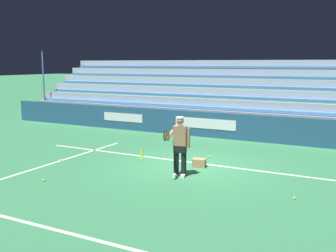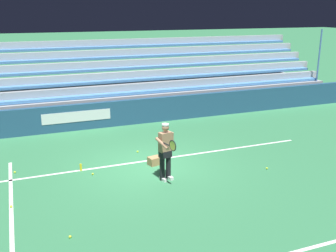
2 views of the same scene
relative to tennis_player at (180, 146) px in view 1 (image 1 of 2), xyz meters
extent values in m
plane|color=#337A4C|center=(0.18, -1.11, -0.89)|extent=(160.00, 160.00, 0.00)
cube|color=white|center=(0.18, -1.61, -0.89)|extent=(12.00, 0.10, 0.01)
cube|color=white|center=(0.18, 4.39, -0.89)|extent=(8.22, 0.10, 0.01)
cube|color=navy|center=(0.18, -6.03, -0.34)|extent=(25.18, 0.24, 1.10)
cube|color=silver|center=(1.64, -5.90, -0.29)|extent=(2.80, 0.01, 0.44)
cube|color=silver|center=(5.90, -5.90, -0.29)|extent=(2.20, 0.01, 0.40)
cube|color=#9EA3A8|center=(0.18, -8.63, -0.34)|extent=(23.92, 4.00, 1.10)
cube|color=#4C89CC|center=(0.18, -7.03, 0.29)|extent=(23.45, 0.40, 0.12)
cube|color=#9EA3A8|center=(0.18, -7.31, 0.43)|extent=(23.92, 0.24, 0.45)
cube|color=#4C89CC|center=(0.18, -7.83, 0.74)|extent=(23.45, 0.40, 0.12)
cube|color=#9EA3A8|center=(0.18, -8.11, 0.88)|extent=(23.92, 0.24, 0.45)
cube|color=#4C89CC|center=(0.18, -8.63, 1.19)|extent=(23.45, 0.40, 0.12)
cube|color=#9EA3A8|center=(0.18, -8.91, 1.33)|extent=(23.92, 0.24, 0.45)
cube|color=#4C89CC|center=(0.18, -9.43, 1.64)|extent=(23.45, 0.40, 0.12)
cube|color=#9EA3A8|center=(0.18, -9.71, 1.78)|extent=(23.92, 0.24, 0.45)
cube|color=#4C89CC|center=(0.18, -10.23, 2.09)|extent=(23.45, 0.40, 0.12)
cube|color=#9EA3A8|center=(0.18, -10.51, 2.23)|extent=(23.92, 0.24, 0.45)
cylinder|color=#4C70B2|center=(11.78, -6.73, 1.03)|extent=(0.08, 0.08, 3.85)
cylinder|color=black|center=(-0.11, -0.05, -0.45)|extent=(0.15, 0.15, 0.88)
cylinder|color=black|center=(0.11, 0.00, -0.45)|extent=(0.15, 0.15, 0.88)
cube|color=white|center=(-0.12, 0.00, -0.85)|extent=(0.17, 0.30, 0.09)
cube|color=white|center=(0.09, 0.05, -0.85)|extent=(0.17, 0.30, 0.09)
cube|color=black|center=(0.00, -0.03, -0.09)|extent=(0.38, 0.29, 0.20)
cube|color=#A37556|center=(0.00, -0.03, 0.28)|extent=(0.40, 0.29, 0.58)
sphere|color=#A37556|center=(0.00, -0.02, 0.71)|extent=(0.21, 0.21, 0.21)
cylinder|color=white|center=(0.00, -0.02, 0.80)|extent=(0.20, 0.20, 0.05)
cylinder|color=#A37556|center=(-0.24, -0.08, 0.24)|extent=(0.09, 0.09, 0.56)
cylinder|color=#A37556|center=(0.19, 0.22, 0.33)|extent=(0.22, 0.59, 0.24)
cylinder|color=black|center=(0.14, 0.46, 0.38)|extent=(0.10, 0.30, 0.03)
torus|color=black|center=(0.08, 0.73, 0.42)|extent=(0.09, 0.31, 0.31)
cylinder|color=#D6D14C|center=(0.08, 0.73, 0.42)|extent=(0.07, 0.26, 0.27)
cube|color=#A87F51|center=(-0.09, -1.22, -0.76)|extent=(0.46, 0.38, 0.26)
sphere|color=#CCE533|center=(0.09, -2.49, -0.86)|extent=(0.07, 0.07, 0.07)
sphere|color=#CCE533|center=(4.29, 0.17, -0.86)|extent=(0.07, 0.07, 0.07)
sphere|color=#CCE533|center=(-3.25, 0.45, -0.86)|extent=(0.07, 0.07, 0.07)
sphere|color=#CCE533|center=(3.09, 2.13, -0.86)|extent=(0.07, 0.07, 0.07)
sphere|color=#CCE533|center=(4.16, -2.14, -0.86)|extent=(0.07, 0.07, 0.07)
sphere|color=#CCE533|center=(1.95, -1.11, -0.86)|extent=(0.07, 0.07, 0.07)
cylinder|color=yellow|center=(2.23, -1.59, -0.78)|extent=(0.07, 0.07, 0.22)
camera|label=1|loc=(-4.71, 9.77, 2.31)|focal=42.00mm
camera|label=2|loc=(3.87, 10.00, 3.95)|focal=42.00mm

